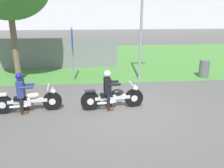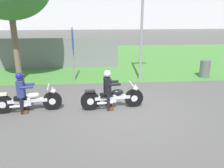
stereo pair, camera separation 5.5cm
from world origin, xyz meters
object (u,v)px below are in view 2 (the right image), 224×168
rider_lead (108,87)px  motorcycle_follow (28,101)px  streetlight_pole (145,11)px  motorcycle_lead (113,98)px  sign_banner (73,46)px  rider_follow (21,89)px  trash_can (205,69)px

rider_lead → motorcycle_follow: size_ratio=0.62×
motorcycle_follow → streetlight_pole: bearing=30.4°
motorcycle_lead → streetlight_pole: 4.87m
rider_lead → sign_banner: size_ratio=0.54×
rider_follow → motorcycle_follow: bearing=-0.8°
streetlight_pole → sign_banner: streetlight_pole is taller
motorcycle_lead → sign_banner: 4.10m
rider_lead → rider_follow: 2.93m
rider_follow → streetlight_pole: bearing=29.5°
streetlight_pole → motorcycle_follow: bearing=-143.4°
motorcycle_follow → rider_follow: (-0.17, -0.02, 0.42)m
rider_lead → sign_banner: (-1.45, 3.54, 0.90)m
motorcycle_follow → rider_lead: bearing=-5.7°
rider_follow → motorcycle_lead: bearing=-5.2°
motorcycle_follow → streetlight_pole: (4.72, 3.51, 2.92)m
trash_can → sign_banner: (-6.72, -0.07, 1.27)m
rider_follow → streetlight_pole: streetlight_pole is taller
streetlight_pole → sign_banner: size_ratio=2.02×
motorcycle_follow → sign_banner: sign_banner is taller
motorcycle_follow → trash_can: 8.82m
rider_lead → motorcycle_follow: 2.80m
motorcycle_lead → sign_banner: size_ratio=0.87×
trash_can → rider_lead: bearing=-145.6°
motorcycle_lead → trash_can: (5.10, 3.60, 0.05)m
motorcycle_follow → sign_banner: 4.03m
rider_follow → trash_can: bearing=17.8°
rider_lead → sign_banner: 3.93m
motorcycle_follow → sign_banner: (1.32, 3.57, 1.33)m
motorcycle_follow → trash_can: size_ratio=2.53×
motorcycle_follow → trash_can: trash_can is taller
motorcycle_lead → motorcycle_follow: 2.93m
rider_lead → trash_can: bearing=28.2°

